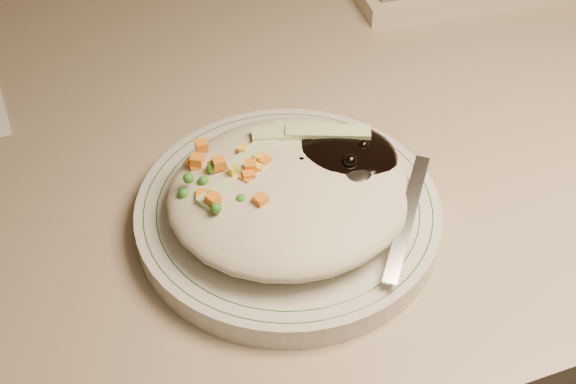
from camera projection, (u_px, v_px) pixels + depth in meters
name	position (u px, v px, depth m)	size (l,w,h in m)	color
desk	(297.00, 235.00, 0.91)	(1.40, 0.70, 0.74)	gray
plate	(288.00, 215.00, 0.64)	(0.24, 0.24, 0.02)	beige
plate_rim	(288.00, 206.00, 0.64)	(0.23, 0.23, 0.00)	#144723
meal	(294.00, 186.00, 0.62)	(0.21, 0.19, 0.05)	#C0B79B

